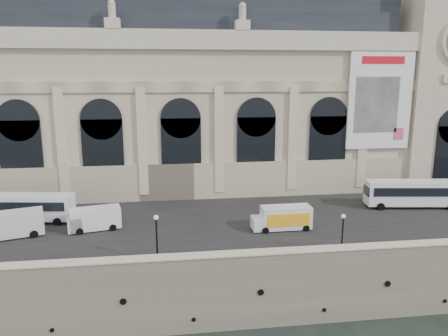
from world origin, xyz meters
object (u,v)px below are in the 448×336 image
object	(u,v)px
bus_right	(413,193)
box_truck	(283,218)
bus_left	(24,207)
van_c	(92,219)
van_b	(9,225)
lamp_left	(157,239)
lamp_right	(342,235)

from	to	relation	value
bus_right	box_truck	bearing A→B (deg)	-163.25
bus_left	van_c	world-z (taller)	bus_left
box_truck	van_c	bearing A→B (deg)	172.92
van_b	lamp_left	size ratio (longest dim) A/B	1.44
lamp_left	box_truck	bearing A→B (deg)	27.08
van_c	lamp_left	size ratio (longest dim) A/B	1.30
bus_left	bus_right	world-z (taller)	bus_right
box_truck	lamp_left	world-z (taller)	lamp_left
van_c	box_truck	distance (m)	20.65
bus_left	van_b	bearing A→B (deg)	-90.82
bus_right	box_truck	xyz separation A→B (m)	(-18.39, -5.54, -0.64)
bus_right	lamp_right	bearing A→B (deg)	-138.74
bus_right	van_b	distance (m)	47.17
lamp_right	bus_right	bearing A→B (deg)	41.26
bus_left	van_c	size ratio (longest dim) A/B	1.93
van_b	van_c	bearing A→B (deg)	8.00
box_truck	lamp_right	bearing A→B (deg)	-63.45
bus_right	bus_left	bearing A→B (deg)	179.08
bus_right	lamp_right	distance (m)	19.57
van_c	lamp_left	distance (m)	11.82
van_b	lamp_left	xyz separation A→B (m)	(15.21, -8.25, 0.85)
bus_left	lamp_left	world-z (taller)	lamp_left
box_truck	lamp_right	world-z (taller)	lamp_right
bus_right	van_c	distance (m)	39.01
van_b	lamp_left	distance (m)	17.33
bus_left	lamp_left	distance (m)	20.05
bus_left	van_b	distance (m)	4.91
bus_right	van_c	size ratio (longest dim) A/B	2.05
bus_left	van_c	distance (m)	8.88
lamp_left	lamp_right	size ratio (longest dim) A/B	1.13
lamp_left	van_b	bearing A→B (deg)	151.52
box_truck	lamp_right	distance (m)	8.26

